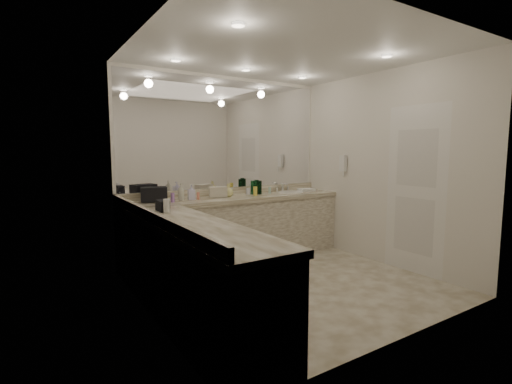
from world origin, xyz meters
TOP-DOWN VIEW (x-y plane):
  - floor at (0.00, 0.00)m, footprint 3.20×3.20m
  - ceiling at (0.00, 0.00)m, footprint 3.20×3.20m
  - wall_back at (0.00, 1.50)m, footprint 3.20×0.02m
  - wall_left at (-1.60, 0.00)m, footprint 0.02×3.00m
  - wall_right at (1.60, 0.00)m, footprint 0.02×3.00m
  - vanity_back_base at (0.00, 1.20)m, footprint 3.20×0.60m
  - vanity_back_top at (0.00, 1.19)m, footprint 3.20×0.64m
  - vanity_left_base at (-1.30, -0.30)m, footprint 0.60×2.40m
  - vanity_left_top at (-1.29, -0.30)m, footprint 0.64×2.42m
  - backsplash_back at (0.00, 1.48)m, footprint 3.20×0.04m
  - backsplash_left at (-1.58, 0.00)m, footprint 0.04×3.00m
  - mirror_back at (0.00, 1.49)m, footprint 3.12×0.01m
  - mirror_left at (-1.59, 0.00)m, footprint 0.01×2.92m
  - sink at (0.95, 1.20)m, footprint 0.44×0.44m
  - faucet at (0.95, 1.41)m, footprint 0.24×0.16m
  - wall_phone at (1.56, 0.70)m, footprint 0.06×0.10m
  - door at (1.59, -0.50)m, footprint 0.02×0.82m
  - black_toiletry_bag at (-1.16, 1.26)m, footprint 0.35×0.26m
  - black_bag_spill at (-1.30, 0.52)m, footprint 0.10×0.21m
  - cream_cosmetic_case at (-0.27, 1.26)m, footprint 0.28×0.23m
  - hand_towel at (1.26, 1.19)m, footprint 0.27×0.20m
  - lotion_left at (-1.30, 0.39)m, footprint 0.07×0.07m
  - soap_bottle_a at (-0.81, 1.25)m, footprint 0.11×0.11m
  - soap_bottle_b at (-0.67, 1.22)m, footprint 0.11×0.11m
  - soap_bottle_c at (-0.12, 1.24)m, footprint 0.17×0.17m
  - green_bottle_0 at (0.38, 1.28)m, footprint 0.06×0.06m
  - green_bottle_1 at (0.33, 1.31)m, footprint 0.06×0.06m
  - green_bottle_2 at (0.41, 1.28)m, footprint 0.06×0.06m
  - green_bottle_3 at (0.41, 1.24)m, footprint 0.07×0.07m
  - amenity_bottle_0 at (-0.97, 1.12)m, footprint 0.05×0.05m
  - amenity_bottle_1 at (0.57, 1.22)m, footprint 0.04×0.04m
  - amenity_bottle_2 at (0.24, 1.30)m, footprint 0.06×0.06m
  - amenity_bottle_3 at (-0.29, 1.24)m, footprint 0.05×0.05m
  - amenity_bottle_4 at (-0.60, 1.18)m, footprint 0.04×0.04m
  - amenity_bottle_5 at (-1.09, 1.25)m, footprint 0.04×0.04m
  - amenity_bottle_6 at (0.27, 1.14)m, footprint 0.06×0.06m
  - amenity_bottle_7 at (-0.03, 1.33)m, footprint 0.06×0.06m

SIDE VIEW (x-z plane):
  - floor at x=0.00m, z-range 0.00..0.00m
  - vanity_back_base at x=0.00m, z-range 0.00..0.84m
  - vanity_left_base at x=-1.30m, z-range 0.00..0.84m
  - vanity_back_top at x=0.00m, z-range 0.84..0.90m
  - vanity_left_top at x=-1.29m, z-range 0.84..0.90m
  - sink at x=0.95m, z-range 0.88..0.91m
  - hand_towel at x=1.26m, z-range 0.90..0.94m
  - amenity_bottle_5 at x=-1.09m, z-range 0.90..0.98m
  - amenity_bottle_3 at x=-0.29m, z-range 0.90..0.99m
  - amenity_bottle_2 at x=0.24m, z-range 0.90..0.99m
  - amenity_bottle_4 at x=-0.60m, z-range 0.90..1.00m
  - backsplash_back at x=0.00m, z-range 0.90..1.00m
  - backsplash_left at x=-1.58m, z-range 0.90..1.00m
  - amenity_bottle_1 at x=0.57m, z-range 0.90..1.00m
  - amenity_bottle_7 at x=-0.03m, z-range 0.90..1.01m
  - black_bag_spill at x=-1.30m, z-range 0.90..1.01m
  - amenity_bottle_0 at x=-0.97m, z-range 0.90..1.02m
  - amenity_bottle_6 at x=0.27m, z-range 0.90..1.03m
  - faucet at x=0.95m, z-range 0.90..1.04m
  - cream_cosmetic_case at x=-0.27m, z-range 0.90..1.04m
  - lotion_left at x=-1.30m, z-range 0.90..1.05m
  - black_toiletry_bag at x=-1.16m, z-range 0.90..1.08m
  - soap_bottle_c at x=-0.12m, z-range 0.90..1.08m
  - soap_bottle_b at x=-0.67m, z-range 0.90..1.10m
  - green_bottle_1 at x=0.33m, z-range 0.90..1.10m
  - green_bottle_3 at x=0.41m, z-range 0.90..1.10m
  - green_bottle_2 at x=0.41m, z-range 0.90..1.10m
  - green_bottle_0 at x=0.38m, z-range 0.90..1.11m
  - soap_bottle_a at x=-0.81m, z-range 0.90..1.12m
  - door at x=1.59m, z-range 0.00..2.10m
  - wall_back at x=0.00m, z-range 0.00..2.60m
  - wall_left at x=-1.60m, z-range 0.00..2.60m
  - wall_right at x=1.60m, z-range 0.00..2.60m
  - wall_phone at x=1.56m, z-range 1.23..1.47m
  - mirror_back at x=0.00m, z-range 1.00..2.55m
  - mirror_left at x=-1.59m, z-range 1.00..2.55m
  - ceiling at x=0.00m, z-range 2.60..2.60m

